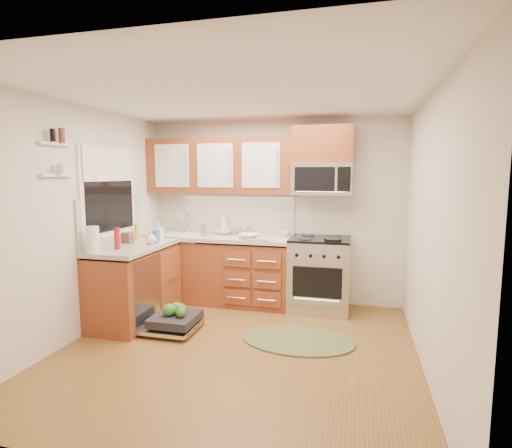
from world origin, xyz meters
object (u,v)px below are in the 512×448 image
(upper_cabinets, at_px, (220,166))
(stock_pot, at_px, (244,231))
(dishwasher, at_px, (172,322))
(skillet, at_px, (333,240))
(paper_towel_roll, at_px, (93,239))
(range, at_px, (320,274))
(bowl_a, at_px, (249,236))
(sink, at_px, (181,243))
(cup, at_px, (286,233))
(cutting_board, at_px, (258,239))
(microwave, at_px, (322,179))
(rug, at_px, (298,340))
(bowl_b, at_px, (223,231))

(upper_cabinets, xyz_separation_m, stock_pot, (0.34, 0.03, -0.89))
(dishwasher, distance_m, skillet, 2.11)
(paper_towel_roll, bearing_deg, range, 32.45)
(paper_towel_roll, bearing_deg, bowl_a, 44.30)
(range, distance_m, dishwasher, 1.95)
(range, bearing_deg, paper_towel_roll, -147.55)
(sink, xyz_separation_m, cup, (1.45, 0.21, 0.17))
(sink, height_order, skillet, skillet)
(cutting_board, xyz_separation_m, paper_towel_roll, (-1.51, -1.24, 0.13))
(microwave, distance_m, dishwasher, 2.55)
(range, bearing_deg, stock_pot, 170.93)
(microwave, distance_m, skillet, 0.84)
(sink, xyz_separation_m, cutting_board, (1.16, -0.20, 0.13))
(sink, xyz_separation_m, dishwasher, (0.39, -1.12, -0.70))
(microwave, bearing_deg, range, -90.00)
(rug, relative_size, skillet, 5.59)
(dishwasher, height_order, stock_pot, stock_pot)
(skillet, bearing_deg, bowl_b, 164.79)
(stock_pot, bearing_deg, rug, -52.49)
(paper_towel_roll, bearing_deg, cup, 42.45)
(microwave, height_order, bowl_a, microwave)
(range, xyz_separation_m, stock_pot, (-1.07, 0.17, 0.51))
(upper_cabinets, bearing_deg, stock_pot, 4.21)
(rug, bearing_deg, sink, 149.80)
(sink, distance_m, bowl_a, 1.03)
(microwave, xyz_separation_m, bowl_a, (-0.92, -0.24, -0.74))
(cutting_board, height_order, paper_towel_roll, paper_towel_roll)
(cup, bearing_deg, sink, -171.90)
(skillet, distance_m, paper_towel_roll, 2.73)
(range, height_order, bowl_b, bowl_b)
(sink, height_order, bowl_b, bowl_b)
(paper_towel_roll, bearing_deg, sink, 76.34)
(upper_cabinets, height_order, bowl_b, upper_cabinets)
(sink, distance_m, dishwasher, 1.38)
(sink, bearing_deg, cutting_board, -9.81)
(skillet, relative_size, paper_towel_roll, 0.75)
(stock_pot, distance_m, bowl_a, 0.33)
(upper_cabinets, xyz_separation_m, range, (1.41, -0.15, -1.40))
(sink, distance_m, cutting_board, 1.18)
(range, xyz_separation_m, microwave, (0.00, 0.12, 1.23))
(cutting_board, bearing_deg, bowl_b, 147.57)
(cup, bearing_deg, skillet, -34.34)
(skillet, distance_m, cutting_board, 0.95)
(sink, distance_m, bowl_b, 0.61)
(cutting_board, xyz_separation_m, cup, (0.29, 0.41, 0.03))
(dishwasher, xyz_separation_m, stock_pot, (0.47, 1.30, 0.88))
(range, height_order, skillet, skillet)
(upper_cabinets, bearing_deg, sink, -163.55)
(sink, height_order, cutting_board, cutting_board)
(paper_towel_roll, relative_size, cup, 2.58)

